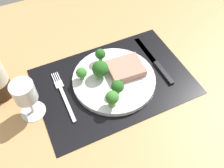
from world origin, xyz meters
The scene contains 12 objects.
ground_plane centered at (0.00, 0.00, -1.50)cm, with size 140.00×110.00×3.00cm, color tan.
placemat centered at (0.00, 0.00, 0.15)cm, with size 47.15×32.02×0.30cm, color black.
plate centered at (0.00, 0.00, 1.10)cm, with size 25.57×25.57×1.60cm, color silver.
steak centered at (4.42, 0.98, 3.09)cm, with size 10.47×8.68×2.39cm, color tan.
broccoli_near_fork centered at (-3.39, 2.35, 5.23)cm, with size 4.96×4.96×5.87cm.
broccoli_back_left centered at (-1.53, -5.50, 4.85)cm, with size 3.68×3.68×4.92cm.
broccoli_center centered at (-4.64, -8.61, 5.28)cm, with size 3.71×3.71×5.61cm.
broccoli_front_edge centered at (-8.94, 3.73, 4.67)cm, with size 3.25×3.25×4.52cm.
broccoli_near_steak centered at (-0.96, 7.97, 5.09)cm, with size 3.30×3.30×5.02cm.
fork centered at (-15.92, 1.42, 0.55)cm, with size 2.40×19.20×0.50cm.
knife centered at (15.66, 0.53, 0.60)cm, with size 1.80×23.00×0.80cm.
wine_glass centered at (-25.43, 0.11, 8.58)cm, with size 7.05×7.05×12.45cm.
Camera 1 is at (-20.32, -41.77, 60.00)cm, focal length 38.99 mm.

